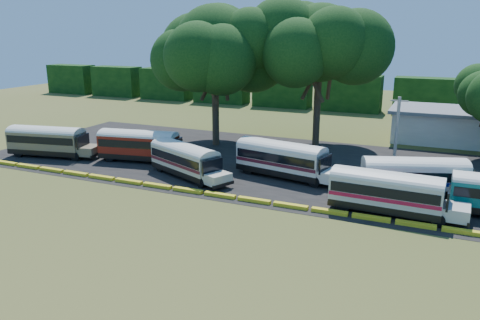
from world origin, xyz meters
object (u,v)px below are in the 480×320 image
at_px(bus_beige, 49,139).
at_px(bus_cream_west, 186,158).
at_px(tree_west, 215,46).
at_px(bus_red, 141,144).
at_px(bus_white_red, 389,190).

height_order(bus_beige, bus_cream_west, bus_beige).
bearing_deg(tree_west, bus_red, -111.26).
bearing_deg(bus_white_red, bus_red, 171.79).
distance_m(bus_red, bus_cream_west, 7.49).
relative_size(bus_red, tree_west, 0.64).
bearing_deg(bus_beige, tree_west, 30.28).
xyz_separation_m(bus_cream_west, bus_white_red, (18.15, -2.00, 0.05)).
bearing_deg(bus_cream_west, tree_west, 128.29).
bearing_deg(tree_west, bus_white_red, -34.31).
height_order(bus_cream_west, bus_white_red, bus_white_red).
bearing_deg(bus_cream_west, bus_red, -177.88).
relative_size(bus_beige, bus_white_red, 1.04).
xyz_separation_m(bus_cream_west, tree_west, (-3.16, 12.54, 9.68)).
relative_size(bus_beige, bus_cream_west, 1.07).
bearing_deg(bus_beige, bus_cream_west, -12.22).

